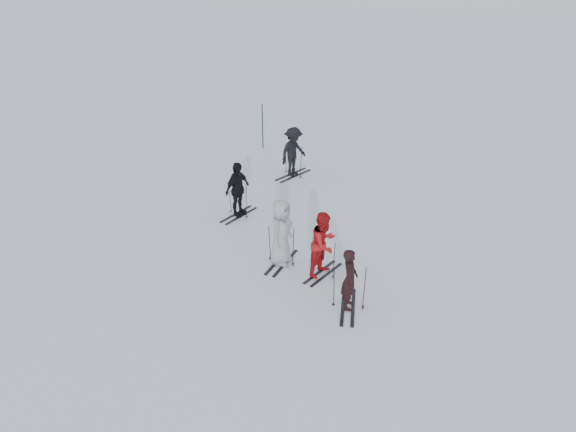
# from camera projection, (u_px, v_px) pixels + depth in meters

# --- Properties ---
(ground) EXTENTS (120.00, 120.00, 0.00)m
(ground) POSITION_uv_depth(u_px,v_px,m) (277.00, 261.00, 16.35)
(ground) COLOR silver
(ground) RESTS_ON ground
(skier_near_dark) EXTENTS (0.50, 0.67, 1.66)m
(skier_near_dark) POSITION_uv_depth(u_px,v_px,m) (350.00, 280.00, 13.98)
(skier_near_dark) COLOR black
(skier_near_dark) RESTS_ON ground
(skier_red) EXTENTS (0.98, 1.10, 1.88)m
(skier_red) POSITION_uv_depth(u_px,v_px,m) (324.00, 245.00, 15.33)
(skier_red) COLOR #AF1316
(skier_red) RESTS_ON ground
(skier_grey) EXTENTS (0.72, 1.02, 1.95)m
(skier_grey) POSITION_uv_depth(u_px,v_px,m) (281.00, 233.00, 15.85)
(skier_grey) COLOR #A1A5AA
(skier_grey) RESTS_ON ground
(skier_uphill_left) EXTENTS (0.78, 1.19, 1.88)m
(skier_uphill_left) POSITION_uv_depth(u_px,v_px,m) (237.00, 190.00, 18.57)
(skier_uphill_left) COLOR black
(skier_uphill_left) RESTS_ON ground
(skier_uphill_far) EXTENTS (1.18, 1.43, 1.93)m
(skier_uphill_far) POSITION_uv_depth(u_px,v_px,m) (293.00, 152.00, 21.64)
(skier_uphill_far) COLOR black
(skier_uphill_far) RESTS_ON ground
(skis_near_dark) EXTENTS (1.83, 1.19, 1.24)m
(skis_near_dark) POSITION_uv_depth(u_px,v_px,m) (349.00, 287.00, 14.08)
(skis_near_dark) COLOR black
(skis_near_dark) RESTS_ON ground
(skis_red) EXTENTS (1.73, 1.29, 1.13)m
(skis_red) POSITION_uv_depth(u_px,v_px,m) (323.00, 257.00, 15.50)
(skis_red) COLOR black
(skis_red) RESTS_ON ground
(skis_grey) EXTENTS (1.75, 1.06, 1.21)m
(skis_grey) POSITION_uv_depth(u_px,v_px,m) (281.00, 244.00, 16.02)
(skis_grey) COLOR black
(skis_grey) RESTS_ON ground
(skis_uphill_left) EXTENTS (1.81, 1.32, 1.18)m
(skis_uphill_left) POSITION_uv_depth(u_px,v_px,m) (238.00, 199.00, 18.73)
(skis_uphill_left) COLOR black
(skis_uphill_left) RESTS_ON ground
(skis_uphill_far) EXTENTS (2.02, 1.61, 1.30)m
(skis_uphill_far) POSITION_uv_depth(u_px,v_px,m) (293.00, 160.00, 21.78)
(skis_uphill_far) COLOR black
(skis_uphill_far) RESTS_ON ground
(piste_marker) EXTENTS (0.06, 0.06, 2.00)m
(piste_marker) POSITION_uv_depth(u_px,v_px,m) (263.00, 126.00, 24.42)
(piste_marker) COLOR black
(piste_marker) RESTS_ON ground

